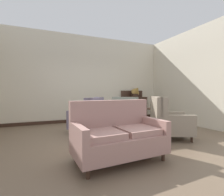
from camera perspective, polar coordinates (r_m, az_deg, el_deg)
The scene contains 13 objects.
ground at distance 4.30m, azimuth 1.96°, elevation -13.84°, with size 9.00×9.00×0.00m, color brown.
wall_back at distance 6.83m, azimuth -8.25°, elevation 6.42°, with size 6.59×0.08×3.39m, color beige.
wall_right at distance 6.79m, azimuth 24.18°, elevation 6.28°, with size 0.08×3.97×3.39m, color beige.
baseboard_back at distance 6.85m, azimuth -8.06°, elevation -7.34°, with size 6.43×0.03×0.12m, color #382319.
coffee_table at distance 4.45m, azimuth 3.74°, elevation -7.77°, with size 0.98×0.98×0.50m.
porcelain_vase at distance 4.41m, azimuth 3.38°, elevation -4.63°, with size 0.15×0.15×0.39m.
settee at distance 2.97m, azimuth 2.07°, elevation -12.64°, with size 1.58×0.89×1.03m.
armchair_beside_settee at distance 5.69m, azimuth 5.08°, elevation -5.50°, with size 1.17×1.17×1.02m.
armchair_near_sideboard at distance 4.89m, azimuth -8.01°, elevation -6.66°, with size 1.11×1.10×1.02m.
armchair_near_window at distance 4.53m, azimuth 18.48°, elevation -7.49°, with size 1.17×1.13×1.06m.
side_table at distance 5.32m, azimuth 14.49°, elevation -6.28°, with size 0.51×0.51×0.68m.
sideboard at distance 7.33m, azimuth 7.51°, elevation -2.90°, with size 1.06×0.44×1.23m.
gramophone at distance 7.25m, azimuth 8.25°, elevation 2.43°, with size 0.40×0.50×0.55m.
Camera 1 is at (-1.76, -3.74, 1.18)m, focal length 26.90 mm.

